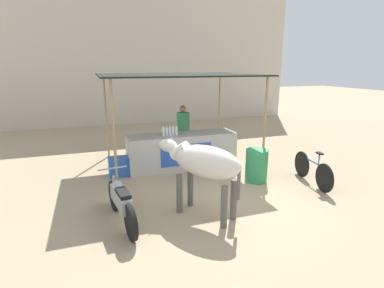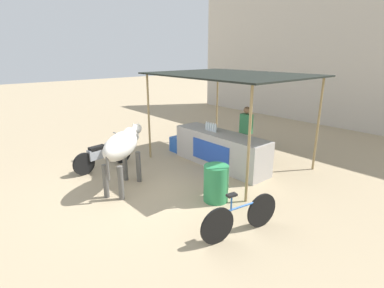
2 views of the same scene
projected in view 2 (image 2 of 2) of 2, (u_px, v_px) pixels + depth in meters
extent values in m
plane|color=tan|center=(156.00, 187.00, 7.25)|extent=(60.00, 60.00, 0.00)
cube|color=beige|center=(347.00, 50.00, 12.22)|extent=(16.00, 0.50, 6.42)
cube|color=#B2ADA8|center=(220.00, 149.00, 8.48)|extent=(3.00, 0.80, 0.96)
cube|color=#264CB2|center=(210.00, 152.00, 8.22)|extent=(1.40, 0.02, 0.58)
cube|color=black|center=(230.00, 74.00, 8.06)|extent=(4.20, 3.20, 0.04)
cylinder|color=#997F51|center=(149.00, 117.00, 8.90)|extent=(0.06, 0.06, 2.54)
cylinder|color=#997F51|center=(249.00, 146.00, 6.16)|extent=(0.06, 0.06, 2.54)
cylinder|color=#997F51|center=(217.00, 106.00, 10.70)|extent=(0.06, 0.06, 2.54)
cylinder|color=#997F51|center=(318.00, 125.00, 7.95)|extent=(0.06, 0.06, 2.54)
cylinder|color=silver|center=(207.00, 126.00, 8.66)|extent=(0.07, 0.07, 0.22)
cylinder|color=white|center=(207.00, 122.00, 8.62)|extent=(0.04, 0.04, 0.03)
cylinder|color=silver|center=(209.00, 127.00, 8.59)|extent=(0.07, 0.07, 0.22)
cylinder|color=white|center=(209.00, 122.00, 8.55)|extent=(0.04, 0.04, 0.03)
cylinder|color=silver|center=(211.00, 127.00, 8.52)|extent=(0.07, 0.07, 0.22)
cylinder|color=white|center=(211.00, 123.00, 8.49)|extent=(0.04, 0.04, 0.03)
cylinder|color=silver|center=(213.00, 128.00, 8.46)|extent=(0.07, 0.07, 0.22)
cylinder|color=white|center=(213.00, 123.00, 8.42)|extent=(0.04, 0.04, 0.03)
cylinder|color=silver|center=(215.00, 128.00, 8.39)|extent=(0.07, 0.07, 0.22)
cylinder|color=white|center=(216.00, 124.00, 8.36)|extent=(0.04, 0.04, 0.03)
cylinder|color=#383842|center=(245.00, 148.00, 8.76)|extent=(0.22, 0.22, 0.88)
cube|color=#337F4C|center=(246.00, 124.00, 8.55)|extent=(0.34, 0.20, 0.56)
sphere|color=#8C6647|center=(247.00, 110.00, 8.43)|extent=(0.20, 0.20, 0.20)
cube|color=blue|center=(180.00, 145.00, 9.72)|extent=(0.60, 0.44, 0.48)
cylinder|color=#2D8C51|center=(216.00, 183.00, 6.47)|extent=(0.54, 0.54, 0.81)
ellipsoid|color=silver|center=(121.00, 146.00, 6.81)|extent=(1.25, 1.44, 0.60)
cylinder|color=#575551|center=(125.00, 166.00, 7.51)|extent=(0.12, 0.12, 0.78)
cylinder|color=#575551|center=(139.00, 167.00, 7.43)|extent=(0.12, 0.12, 0.78)
cylinder|color=#575551|center=(106.00, 181.00, 6.60)|extent=(0.12, 0.12, 0.78)
cylinder|color=#575551|center=(121.00, 183.00, 6.52)|extent=(0.12, 0.12, 0.78)
cylinder|color=silver|center=(132.00, 134.00, 7.34)|extent=(0.46, 0.50, 0.41)
ellipsoid|color=silver|center=(136.00, 129.00, 7.60)|extent=(0.44, 0.49, 0.26)
cone|color=beige|center=(133.00, 124.00, 7.55)|extent=(0.05, 0.05, 0.10)
cone|color=beige|center=(138.00, 124.00, 7.52)|extent=(0.05, 0.05, 0.10)
cylinder|color=#575551|center=(108.00, 167.00, 6.27)|extent=(0.06, 0.06, 0.60)
cylinder|color=black|center=(122.00, 153.00, 8.74)|extent=(0.16, 0.61, 0.60)
cylinder|color=black|center=(84.00, 164.00, 7.87)|extent=(0.16, 0.61, 0.60)
cube|color=#999EA5|center=(103.00, 152.00, 8.25)|extent=(0.31, 0.92, 0.28)
ellipsoid|color=#999EA5|center=(110.00, 145.00, 8.36)|extent=(0.25, 0.38, 0.20)
cube|color=black|center=(97.00, 148.00, 8.08)|extent=(0.24, 0.46, 0.10)
cylinder|color=#99999E|center=(119.00, 134.00, 8.53)|extent=(0.55, 0.11, 0.03)
cylinder|color=#99999E|center=(121.00, 147.00, 8.66)|extent=(0.08, 0.21, 0.49)
cylinder|color=black|center=(262.00, 210.00, 5.50)|extent=(0.15, 0.66, 0.66)
cylinder|color=black|center=(217.00, 226.00, 5.01)|extent=(0.15, 0.66, 0.66)
cylinder|color=#2659A5|center=(241.00, 207.00, 5.19)|extent=(0.18, 0.84, 0.04)
cylinder|color=#2659A5|center=(231.00, 204.00, 5.05)|extent=(0.03, 0.03, 0.28)
cube|color=black|center=(232.00, 195.00, 5.00)|extent=(0.13, 0.19, 0.04)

